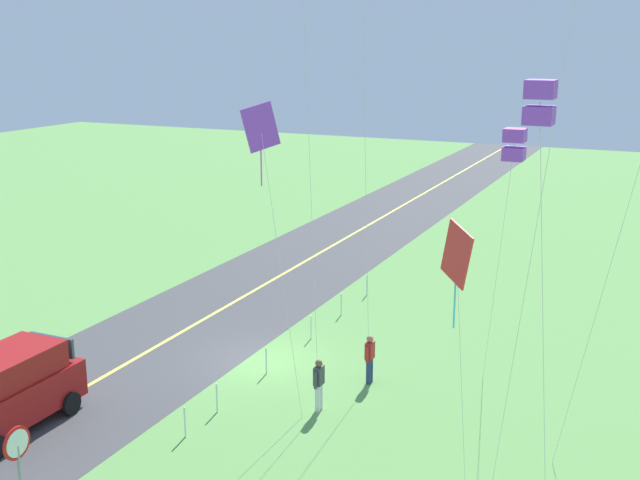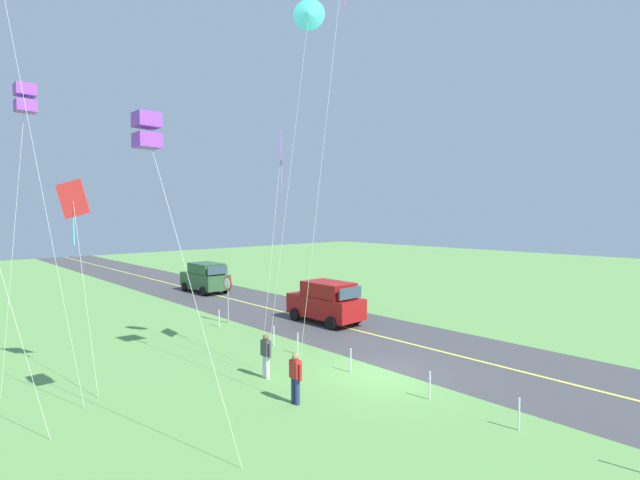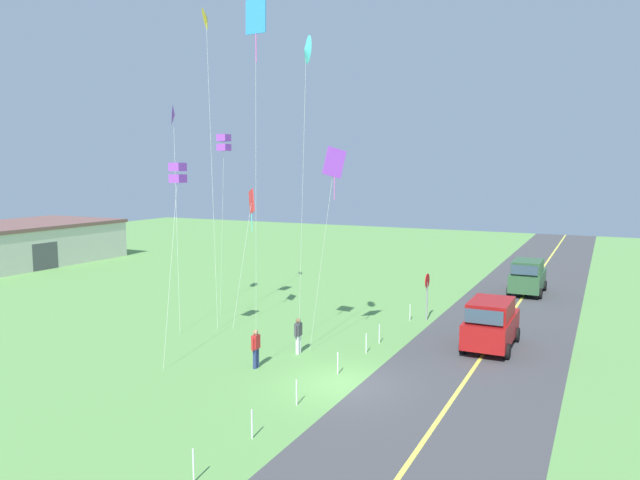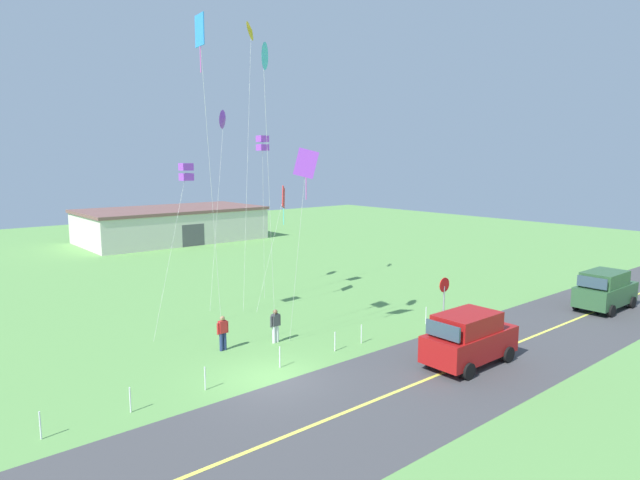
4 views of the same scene
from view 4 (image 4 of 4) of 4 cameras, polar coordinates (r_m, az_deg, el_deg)
ground_plane at (r=21.98m, az=-5.18°, el=-14.50°), size 120.00×120.00×0.10m
asphalt_road at (r=19.10m, az=2.05°, el=-18.00°), size 120.00×7.00×0.00m
road_centre_stripe at (r=19.10m, az=2.05°, el=-17.98°), size 120.00×0.16×0.00m
car_suv_foreground at (r=23.71m, az=15.47°, el=-9.95°), size 4.40×2.12×2.24m
car_parked_east_far at (r=35.11m, az=27.93°, el=-4.66°), size 4.40×2.12×2.24m
stop_sign at (r=28.54m, az=12.99°, el=-5.38°), size 0.76×0.08×2.56m
person_adult_near at (r=24.95m, az=-10.25°, el=-9.54°), size 0.58×0.22×1.60m
person_adult_companion at (r=25.66m, az=-4.74°, el=-8.92°), size 0.58×0.22×1.60m
kite_red_low at (r=22.90m, az=-12.56°, el=20.06°), size 1.25×1.39×14.13m
kite_blue_mid at (r=23.36m, az=-6.03°, el=18.64°), size 1.66×1.49×13.28m
kite_yellow_high at (r=33.35m, az=-10.17°, el=12.38°), size 2.86×2.44×11.49m
kite_green_far at (r=33.50m, az=-7.31°, el=20.96°), size 2.61×2.36×16.47m
kite_pink_drift at (r=31.94m, az=-6.11°, el=10.10°), size 0.85×1.15×9.93m
kite_orange_near at (r=23.89m, az=-1.51°, el=7.75°), size 0.94×1.51×9.07m
kite_cyan_top at (r=27.80m, az=-13.99°, el=6.96°), size 2.78×1.33×8.37m
kite_purple_back at (r=31.12m, az=-3.92°, el=4.35°), size 2.43×0.89×7.11m
warehouse_distant at (r=59.73m, az=-15.43°, el=1.61°), size 18.36×10.20×3.50m
fence_post_0 at (r=19.45m, az=-27.48°, el=-17.02°), size 0.05×0.05×0.90m
fence_post_1 at (r=20.12m, az=-19.44°, el=-15.66°), size 0.05×0.05×0.90m
fence_post_2 at (r=21.16m, az=-12.07°, el=-14.14°), size 0.05×0.05×0.90m
fence_post_3 at (r=22.82m, az=-4.27°, el=-12.26°), size 0.05×0.05×0.90m
fence_post_4 at (r=24.61m, az=1.59°, el=-10.68°), size 0.05×0.05×0.90m
fence_post_5 at (r=25.68m, az=4.40°, el=-9.88°), size 0.05×0.05×0.90m
fence_post_6 at (r=29.04m, az=11.15°, el=-7.84°), size 0.05×0.05×0.90m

